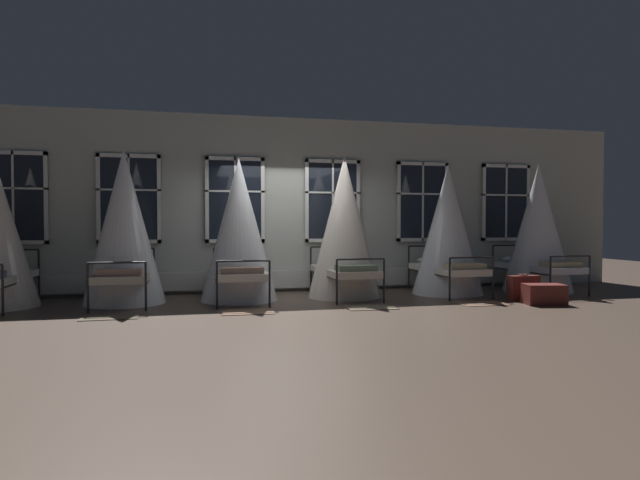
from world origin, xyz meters
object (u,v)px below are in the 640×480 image
Objects in this scene: cot_fifth at (448,231)px; cot_second at (124,229)px; travel_trunk at (544,294)px; cot_third at (239,232)px; cot_fourth at (344,229)px; cot_sixth at (538,230)px; suitcase_dark at (523,288)px.

cot_second is at bearing 90.20° from cot_fifth.
travel_trunk is (6.88, -1.72, -1.10)m from cot_second.
travel_trunk is at bearing -108.06° from cot_third.
cot_third is at bearing 90.76° from cot_fifth.
cot_third reaches higher than travel_trunk.
cot_third is 4.01m from cot_fifth.
cot_second is 1.93m from cot_third.
cot_fourth reaches higher than travel_trunk.
cot_third is 3.94× the size of travel_trunk.
cot_second is at bearing 88.73° from cot_sixth.
cot_sixth reaches higher than cot_fifth.
cot_third is at bearing 89.07° from cot_sixth.
cot_third is 5.96m from cot_sixth.
cot_sixth is at bearing 58.26° from travel_trunk.
cot_fourth is 4.61× the size of suitcase_dark.
cot_third is (1.93, -0.06, -0.05)m from cot_second.
travel_trunk is at bearing 147.65° from cot_sixth.
cot_fifth reaches higher than travel_trunk.
cot_second is 4.10× the size of travel_trunk.
cot_sixth is 2.19m from travel_trunk.
cot_fourth reaches higher than cot_third.
cot_fifth is 4.42× the size of suitcase_dark.
cot_fourth is 4.08× the size of travel_trunk.
suitcase_dark is at bearing -141.22° from cot_fifth.
cot_sixth is 3.99× the size of travel_trunk.
cot_fourth is at bearing 156.48° from suitcase_dark.
cot_second is 7.89m from cot_sixth.
cot_fourth is at bearing -90.74° from cot_second.
cot_sixth is (1.95, -0.03, 0.03)m from cot_fifth.
suitcase_dark is at bearing -100.30° from cot_second.
cot_second is 7.01m from suitcase_dark.
cot_third is at bearing 164.95° from suitcase_dark.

